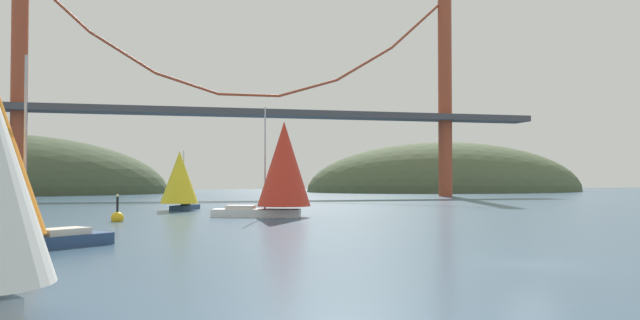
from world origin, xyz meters
name	(u,v)px	position (x,y,z in m)	size (l,w,h in m)	color
ground_plane	(531,265)	(0.00, 0.00, 0.00)	(360.00, 360.00, 0.00)	#385670
headland_right	(448,191)	(60.00, 135.00, 0.00)	(78.75, 44.00, 26.91)	#4C5B3D
suspension_bridge	(249,103)	(0.00, 95.00, 18.09)	(117.00, 6.00, 40.85)	#A34228
sailboat_scarlet_sail	(282,167)	(-4.65, 35.37, 4.85)	(10.24, 6.59, 10.68)	white
sailboat_yellow_sail	(180,179)	(-13.96, 50.16, 3.70)	(5.70, 7.52, 6.97)	navy
channel_buoy	(117,217)	(-19.68, 32.98, 0.37)	(1.10, 1.10, 2.64)	gold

